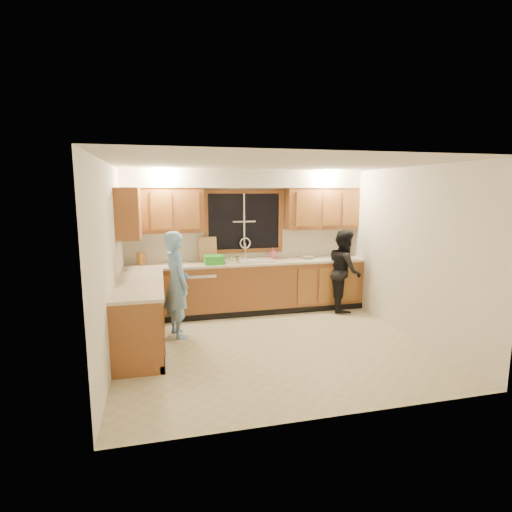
{
  "coord_description": "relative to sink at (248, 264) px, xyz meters",
  "views": [
    {
      "loc": [
        -1.5,
        -5.17,
        2.16
      ],
      "look_at": [
        -0.08,
        0.65,
        1.17
      ],
      "focal_mm": 28.0,
      "sensor_mm": 36.0,
      "label": 1
    }
  ],
  "objects": [
    {
      "name": "wall_left",
      "position": [
        -2.1,
        -1.6,
        0.39
      ],
      "size": [
        0.0,
        3.8,
        3.8
      ],
      "primitive_type": "plane",
      "rotation": [
        1.57,
        0.0,
        1.57
      ],
      "color": "white",
      "rests_on": "ground"
    },
    {
      "name": "base_cabinets_left",
      "position": [
        -1.8,
        -1.25,
        -0.42
      ],
      "size": [
        0.6,
        1.9,
        0.88
      ],
      "primitive_type": "cube",
      "color": "#93552A",
      "rests_on": "ground"
    },
    {
      "name": "bowl",
      "position": [
        1.12,
        0.01,
        0.08
      ],
      "size": [
        0.25,
        0.25,
        0.05
      ],
      "primitive_type": "imported",
      "rotation": [
        0.0,
        0.0,
        0.17
      ],
      "color": "silver",
      "rests_on": "countertop_back"
    },
    {
      "name": "can_right",
      "position": [
        -0.32,
        -0.13,
        0.12
      ],
      "size": [
        0.09,
        0.09,
        0.12
      ],
      "primitive_type": "cylinder",
      "rotation": [
        0.0,
        0.0,
        -0.42
      ],
      "color": "beige",
      "rests_on": "countertop_back"
    },
    {
      "name": "countertop_left",
      "position": [
        -1.79,
        -1.25,
        0.04
      ],
      "size": [
        0.63,
        1.9,
        0.04
      ],
      "primitive_type": "cube",
      "color": "beige",
      "rests_on": "base_cabinets_left"
    },
    {
      "name": "window_frame",
      "position": [
        0.0,
        0.29,
        0.74
      ],
      "size": [
        1.44,
        0.03,
        1.14
      ],
      "color": "black",
      "rests_on": "wall_back"
    },
    {
      "name": "base_cabinets_back",
      "position": [
        0.0,
        -0.0,
        -0.42
      ],
      "size": [
        4.2,
        0.6,
        0.88
      ],
      "primitive_type": "cube",
      "color": "#93552A",
      "rests_on": "ground"
    },
    {
      "name": "upper_cabinets_right",
      "position": [
        1.43,
        0.13,
        0.96
      ],
      "size": [
        1.35,
        0.33,
        0.75
      ],
      "primitive_type": "cube",
      "color": "#93552A",
      "rests_on": "wall_back"
    },
    {
      "name": "wall_back",
      "position": [
        0.0,
        0.3,
        0.39
      ],
      "size": [
        4.2,
        0.0,
        4.2
      ],
      "primitive_type": "plane",
      "rotation": [
        1.57,
        0.0,
        0.0
      ],
      "color": "white",
      "rests_on": "ground"
    },
    {
      "name": "countertop_back",
      "position": [
        0.0,
        -0.02,
        0.04
      ],
      "size": [
        4.2,
        0.63,
        0.04
      ],
      "primitive_type": "cube",
      "color": "beige",
      "rests_on": "base_cabinets_back"
    },
    {
      "name": "knife_block",
      "position": [
        -1.81,
        0.08,
        0.16
      ],
      "size": [
        0.15,
        0.15,
        0.21
      ],
      "primitive_type": "cube",
      "rotation": [
        0.0,
        0.0,
        0.69
      ],
      "color": "#A1632C",
      "rests_on": "countertop_back"
    },
    {
      "name": "soap_bottle",
      "position": [
        0.51,
        0.18,
        0.15
      ],
      "size": [
        0.12,
        0.12,
        0.2
      ],
      "primitive_type": "imported",
      "rotation": [
        0.0,
        0.0,
        0.37
      ],
      "color": "#F15B95",
      "rests_on": "countertop_back"
    },
    {
      "name": "wall_right",
      "position": [
        2.1,
        -1.6,
        0.39
      ],
      "size": [
        0.0,
        3.8,
        3.8
      ],
      "primitive_type": "plane",
      "rotation": [
        1.57,
        0.0,
        -1.57
      ],
      "color": "white",
      "rests_on": "ground"
    },
    {
      "name": "upper_cabinets_return",
      "position": [
        -1.94,
        -0.48,
        0.96
      ],
      "size": [
        0.33,
        0.9,
        0.75
      ],
      "primitive_type": "cube",
      "color": "#93552A",
      "rests_on": "wall_left"
    },
    {
      "name": "floor",
      "position": [
        0.0,
        -1.6,
        -0.86
      ],
      "size": [
        4.2,
        4.2,
        0.0
      ],
      "primitive_type": "plane",
      "color": "beige",
      "rests_on": "ground"
    },
    {
      "name": "soffit",
      "position": [
        0.0,
        0.12,
        1.49
      ],
      "size": [
        4.2,
        0.35,
        0.3
      ],
      "primitive_type": "cube",
      "color": "white",
      "rests_on": "wall_back"
    },
    {
      "name": "sink",
      "position": [
        0.0,
        0.0,
        0.0
      ],
      "size": [
        0.86,
        0.52,
        0.57
      ],
      "color": "white",
      "rests_on": "countertop_back"
    },
    {
      "name": "man",
      "position": [
        -1.28,
        -0.92,
        -0.08
      ],
      "size": [
        0.52,
        0.66,
        1.58
      ],
      "primitive_type": "imported",
      "rotation": [
        0.0,
        0.0,
        1.85
      ],
      "color": "#7BB1E8",
      "rests_on": "floor"
    },
    {
      "name": "woman",
      "position": [
        1.71,
        -0.31,
        -0.13
      ],
      "size": [
        0.72,
        0.83,
        1.46
      ],
      "primitive_type": "imported",
      "rotation": [
        0.0,
        0.0,
        1.31
      ],
      "color": "black",
      "rests_on": "floor"
    },
    {
      "name": "dishwasher",
      "position": [
        -0.85,
        -0.01,
        -0.45
      ],
      "size": [
        0.6,
        0.56,
        0.82
      ],
      "primitive_type": "cube",
      "color": "white",
      "rests_on": "floor"
    },
    {
      "name": "upper_cabinets_left",
      "position": [
        -1.43,
        0.13,
        0.96
      ],
      "size": [
        1.35,
        0.33,
        0.75
      ],
      "primitive_type": "cube",
      "color": "#93552A",
      "rests_on": "wall_back"
    },
    {
      "name": "ceiling",
      "position": [
        0.0,
        -1.6,
        1.64
      ],
      "size": [
        4.2,
        4.2,
        0.0
      ],
      "primitive_type": "plane",
      "rotation": [
        3.14,
        0.0,
        0.0
      ],
      "color": "silver"
    },
    {
      "name": "cutting_board",
      "position": [
        -0.68,
        0.18,
        0.27
      ],
      "size": [
        0.33,
        0.13,
        0.42
      ],
      "primitive_type": "cube",
      "rotation": [
        -0.21,
        0.0,
        0.06
      ],
      "color": "tan",
      "rests_on": "countertop_back"
    },
    {
      "name": "dish_crate",
      "position": [
        -0.62,
        -0.12,
        0.13
      ],
      "size": [
        0.32,
        0.3,
        0.15
      ],
      "primitive_type": "cube",
      "rotation": [
        0.0,
        0.0,
        0.02
      ],
      "color": "green",
      "rests_on": "countertop_back"
    },
    {
      "name": "can_left",
      "position": [
        -0.22,
        -0.23,
        0.12
      ],
      "size": [
        0.09,
        0.09,
        0.13
      ],
      "primitive_type": "cylinder",
      "rotation": [
        0.0,
        0.0,
        0.3
      ],
      "color": "beige",
      "rests_on": "countertop_back"
    },
    {
      "name": "stove",
      "position": [
        -1.8,
        -1.82,
        -0.41
      ],
      "size": [
        0.58,
        0.75,
        0.9
      ],
      "primitive_type": "cube",
      "color": "white",
      "rests_on": "floor"
    }
  ]
}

